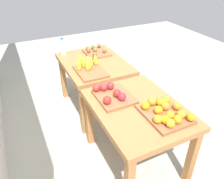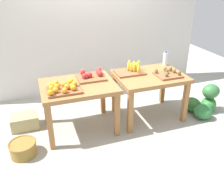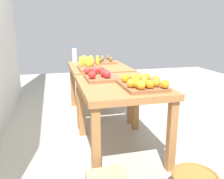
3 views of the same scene
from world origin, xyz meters
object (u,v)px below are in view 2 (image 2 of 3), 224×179
display_table_left (78,91)px  banana_crate (131,70)px  kiwi_bin (168,74)px  watermelon_pile (204,103)px  wicker_basket (23,148)px  orange_bin (63,88)px  cardboard_produce_box (25,121)px  apple_bin (92,76)px  water_bottle (165,59)px  display_table_right (149,81)px

display_table_left → banana_crate: 0.90m
banana_crate → kiwi_bin: (0.48, -0.29, -0.02)m
watermelon_pile → wicker_basket: bearing=-177.5°
banana_crate → kiwi_bin: 0.56m
orange_bin → cardboard_produce_box: size_ratio=1.12×
apple_bin → water_bottle: 1.32m
water_bottle → watermelon_pile: (0.50, -0.52, -0.66)m
display_table_right → watermelon_pile: display_table_right is taller
display_table_left → apple_bin: bearing=33.0°
display_table_left → kiwi_bin: 1.37m
display_table_left → cardboard_produce_box: bearing=159.3°
display_table_right → watermelon_pile: 1.05m
display_table_left → banana_crate: size_ratio=2.36×
watermelon_pile → cardboard_produce_box: 2.89m
display_table_right → kiwi_bin: (0.24, -0.13, 0.14)m
display_table_right → wicker_basket: bearing=-169.8°
orange_bin → water_bottle: (1.78, 0.44, 0.07)m
apple_bin → watermelon_pile: (1.80, -0.38, -0.59)m
kiwi_bin → watermelon_pile: size_ratio=0.56×
orange_bin → watermelon_pile: (2.28, -0.09, -0.60)m
orange_bin → kiwi_bin: 1.59m
display_table_right → display_table_left: bearing=180.0°
water_bottle → wicker_basket: bearing=-164.8°
wicker_basket → display_table_left: bearing=22.9°
kiwi_bin → water_bottle: water_bottle is taller
kiwi_bin → wicker_basket: bearing=-174.3°
orange_bin → water_bottle: size_ratio=1.85×
orange_bin → cardboard_produce_box: 0.98m
display_table_right → orange_bin: (-1.35, -0.14, 0.15)m
water_bottle → cardboard_produce_box: water_bottle is taller
water_bottle → display_table_right: bearing=-145.5°
orange_bin → watermelon_pile: bearing=-2.2°
display_table_left → cardboard_produce_box: 0.99m
kiwi_bin → water_bottle: bearing=65.6°
watermelon_pile → apple_bin: bearing=168.0°
display_table_left → watermelon_pile: (2.04, -0.23, -0.44)m
kiwi_bin → watermelon_pile: kiwi_bin is taller
display_table_left → display_table_right: same height
water_bottle → apple_bin: bearing=-173.9°
watermelon_pile → cardboard_produce_box: size_ratio=1.62×
banana_crate → water_bottle: (0.68, 0.14, 0.07)m
display_table_left → kiwi_bin: kiwi_bin is taller
display_table_right → kiwi_bin: bearing=-29.2°
wicker_basket → cardboard_produce_box: cardboard_produce_box is taller
watermelon_pile → cardboard_produce_box: (-2.84, 0.53, -0.07)m
display_table_right → banana_crate: size_ratio=2.36×
display_table_left → apple_bin: (0.24, 0.16, 0.15)m
kiwi_bin → cardboard_produce_box: (-2.15, 0.43, -0.65)m
orange_bin → watermelon_pile: 2.36m
display_table_left → water_bottle: water_bottle is taller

